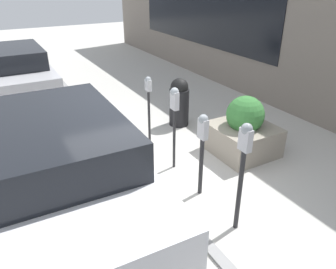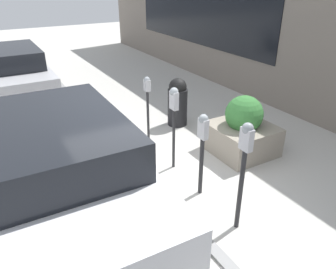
{
  "view_description": "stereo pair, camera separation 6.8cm",
  "coord_description": "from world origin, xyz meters",
  "px_view_note": "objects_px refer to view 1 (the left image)",
  "views": [
    {
      "loc": [
        -4.02,
        2.1,
        3.22
      ],
      "look_at": [
        0.0,
        -0.15,
        0.95
      ],
      "focal_mm": 35.0,
      "sensor_mm": 36.0,
      "label": 1
    },
    {
      "loc": [
        -3.99,
        2.16,
        3.22
      ],
      "look_at": [
        0.0,
        -0.15,
        0.95
      ],
      "focal_mm": 35.0,
      "sensor_mm": 36.0,
      "label": 2
    }
  ],
  "objects_px": {
    "parking_meter_nearest": "(243,159)",
    "parking_meter_middle": "(174,109)",
    "trash_bin": "(179,102)",
    "parking_meter_fourth": "(149,98)",
    "planter_box": "(243,131)",
    "parked_car_middle": "(59,164)",
    "parking_meter_second": "(202,141)",
    "parked_car_rear": "(11,74)"
  },
  "relations": [
    {
      "from": "parking_meter_nearest",
      "to": "parking_meter_middle",
      "type": "height_order",
      "value": "parking_meter_nearest"
    },
    {
      "from": "parking_meter_middle",
      "to": "trash_bin",
      "type": "height_order",
      "value": "parking_meter_middle"
    },
    {
      "from": "parking_meter_fourth",
      "to": "planter_box",
      "type": "bearing_deg",
      "value": -128.12
    },
    {
      "from": "parked_car_middle",
      "to": "trash_bin",
      "type": "height_order",
      "value": "parked_car_middle"
    },
    {
      "from": "parking_meter_second",
      "to": "parking_meter_fourth",
      "type": "bearing_deg",
      "value": -0.64
    },
    {
      "from": "parking_meter_nearest",
      "to": "planter_box",
      "type": "relative_size",
      "value": 1.37
    },
    {
      "from": "parking_meter_second",
      "to": "parked_car_rear",
      "type": "distance_m",
      "value": 6.29
    },
    {
      "from": "parking_meter_nearest",
      "to": "planter_box",
      "type": "distance_m",
      "value": 2.32
    },
    {
      "from": "parking_meter_second",
      "to": "parked_car_middle",
      "type": "relative_size",
      "value": 0.29
    },
    {
      "from": "parking_meter_nearest",
      "to": "trash_bin",
      "type": "relative_size",
      "value": 1.43
    },
    {
      "from": "parking_meter_second",
      "to": "trash_bin",
      "type": "distance_m",
      "value": 2.76
    },
    {
      "from": "parked_car_middle",
      "to": "trash_bin",
      "type": "relative_size",
      "value": 4.2
    },
    {
      "from": "parking_meter_nearest",
      "to": "parking_meter_middle",
      "type": "xyz_separation_m",
      "value": [
        1.82,
        -0.05,
        0.04
      ]
    },
    {
      "from": "parked_car_rear",
      "to": "trash_bin",
      "type": "bearing_deg",
      "value": -136.69
    },
    {
      "from": "parking_meter_second",
      "to": "planter_box",
      "type": "height_order",
      "value": "parking_meter_second"
    },
    {
      "from": "planter_box",
      "to": "parked_car_rear",
      "type": "xyz_separation_m",
      "value": [
        5.2,
        3.59,
        0.35
      ]
    },
    {
      "from": "parking_meter_middle",
      "to": "trash_bin",
      "type": "bearing_deg",
      "value": -33.65
    },
    {
      "from": "parking_meter_nearest",
      "to": "parking_meter_fourth",
      "type": "xyz_separation_m",
      "value": [
        2.8,
        -0.04,
        -0.07
      ]
    },
    {
      "from": "parking_meter_middle",
      "to": "parked_car_middle",
      "type": "distance_m",
      "value": 2.1
    },
    {
      "from": "parking_meter_nearest",
      "to": "parked_car_middle",
      "type": "relative_size",
      "value": 0.34
    },
    {
      "from": "parked_car_middle",
      "to": "parking_meter_nearest",
      "type": "bearing_deg",
      "value": -125.79
    },
    {
      "from": "parking_meter_fourth",
      "to": "trash_bin",
      "type": "distance_m",
      "value": 1.33
    },
    {
      "from": "parking_meter_fourth",
      "to": "parked_car_middle",
      "type": "height_order",
      "value": "parked_car_middle"
    },
    {
      "from": "parked_car_rear",
      "to": "parking_meter_middle",
      "type": "bearing_deg",
      "value": -156.73
    },
    {
      "from": "parking_meter_fourth",
      "to": "parking_meter_middle",
      "type": "bearing_deg",
      "value": -179.17
    },
    {
      "from": "parking_meter_nearest",
      "to": "parked_car_middle",
      "type": "xyz_separation_m",
      "value": [
        1.5,
        2.0,
        -0.27
      ]
    },
    {
      "from": "parking_meter_fourth",
      "to": "parked_car_middle",
      "type": "bearing_deg",
      "value": 122.38
    },
    {
      "from": "parking_meter_second",
      "to": "parking_meter_middle",
      "type": "relative_size",
      "value": 0.9
    },
    {
      "from": "parking_meter_nearest",
      "to": "parking_meter_middle",
      "type": "bearing_deg",
      "value": -1.6
    },
    {
      "from": "parking_meter_second",
      "to": "parking_meter_middle",
      "type": "xyz_separation_m",
      "value": [
        0.9,
        -0.04,
        0.19
      ]
    },
    {
      "from": "parking_meter_second",
      "to": "parking_meter_fourth",
      "type": "distance_m",
      "value": 1.88
    },
    {
      "from": "parking_meter_second",
      "to": "parking_meter_middle",
      "type": "bearing_deg",
      "value": -2.24
    },
    {
      "from": "parking_meter_fourth",
      "to": "parked_car_rear",
      "type": "relative_size",
      "value": 0.37
    },
    {
      "from": "trash_bin",
      "to": "parking_meter_fourth",
      "type": "bearing_deg",
      "value": 120.01
    },
    {
      "from": "parking_meter_nearest",
      "to": "parked_car_rear",
      "type": "xyz_separation_m",
      "value": [
        6.84,
        2.08,
        -0.3
      ]
    },
    {
      "from": "parking_meter_nearest",
      "to": "parked_car_rear",
      "type": "distance_m",
      "value": 7.16
    },
    {
      "from": "parked_car_middle",
      "to": "trash_bin",
      "type": "xyz_separation_m",
      "value": [
        1.92,
        -3.12,
        -0.28
      ]
    },
    {
      "from": "parking_meter_fourth",
      "to": "parked_car_middle",
      "type": "distance_m",
      "value": 2.42
    },
    {
      "from": "parking_meter_second",
      "to": "parking_meter_fourth",
      "type": "relative_size",
      "value": 0.94
    },
    {
      "from": "parking_meter_fourth",
      "to": "parked_car_middle",
      "type": "xyz_separation_m",
      "value": [
        -1.29,
        2.04,
        -0.2
      ]
    },
    {
      "from": "parking_meter_second",
      "to": "parked_car_rear",
      "type": "xyz_separation_m",
      "value": [
        5.92,
        2.1,
        -0.14
      ]
    },
    {
      "from": "parking_meter_middle",
      "to": "planter_box",
      "type": "bearing_deg",
      "value": -97.03
    }
  ]
}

